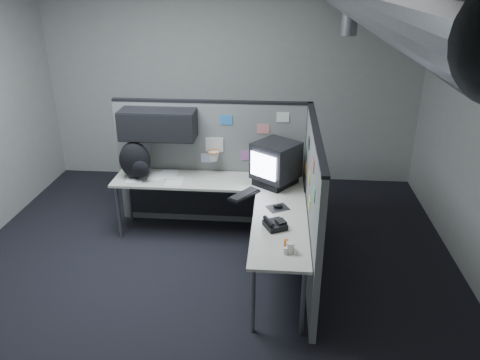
# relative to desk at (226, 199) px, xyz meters

# --- Properties ---
(room) EXTENTS (5.62, 5.62, 3.22)m
(room) POSITION_rel_desk_xyz_m (0.41, -0.70, 1.48)
(room) COLOR black
(room) RESTS_ON ground
(partition_back) EXTENTS (2.44, 0.42, 1.63)m
(partition_back) POSITION_rel_desk_xyz_m (-0.40, 0.53, 0.38)
(partition_back) COLOR slate
(partition_back) RESTS_ON ground
(partition_right) EXTENTS (0.07, 2.23, 1.63)m
(partition_right) POSITION_rel_desk_xyz_m (0.95, -0.49, 0.21)
(partition_right) COLOR slate
(partition_right) RESTS_ON ground
(desk) EXTENTS (2.31, 2.11, 0.73)m
(desk) POSITION_rel_desk_xyz_m (0.00, 0.00, 0.00)
(desk) COLOR beige
(desk) RESTS_ON ground
(monitor) EXTENTS (0.63, 0.63, 0.51)m
(monitor) POSITION_rel_desk_xyz_m (0.57, 0.23, 0.38)
(monitor) COLOR black
(monitor) RESTS_ON desk
(keyboard) EXTENTS (0.36, 0.42, 0.04)m
(keyboard) POSITION_rel_desk_xyz_m (0.23, -0.14, 0.13)
(keyboard) COLOR black
(keyboard) RESTS_ON desk
(mouse) EXTENTS (0.27, 0.25, 0.05)m
(mouse) POSITION_rel_desk_xyz_m (0.61, -0.40, 0.13)
(mouse) COLOR black
(mouse) RESTS_ON desk
(phone) EXTENTS (0.26, 0.27, 0.10)m
(phone) POSITION_rel_desk_xyz_m (0.58, -0.83, 0.15)
(phone) COLOR black
(phone) RESTS_ON desk
(bottles) EXTENTS (0.14, 0.16, 0.08)m
(bottles) POSITION_rel_desk_xyz_m (0.72, -1.24, 0.15)
(bottles) COLOR silver
(bottles) RESTS_ON desk
(cup) EXTENTS (0.08, 0.08, 0.10)m
(cup) POSITION_rel_desk_xyz_m (0.73, -1.26, 0.17)
(cup) COLOR silver
(cup) RESTS_ON desk
(papers) EXTENTS (0.71, 0.49, 0.01)m
(papers) POSITION_rel_desk_xyz_m (-0.85, 0.28, 0.12)
(papers) COLOR white
(papers) RESTS_ON desk
(backpack) EXTENTS (0.45, 0.40, 0.46)m
(backpack) POSITION_rel_desk_xyz_m (-1.12, 0.25, 0.34)
(backpack) COLOR black
(backpack) RESTS_ON desk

